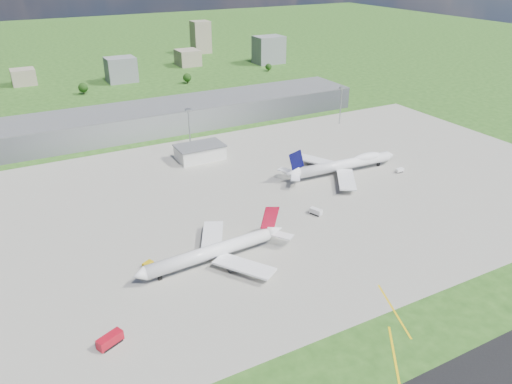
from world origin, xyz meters
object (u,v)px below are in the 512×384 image
van_white_near (316,212)px  tug_yellow (148,265)px  airliner_red_twin (216,251)px  van_white_far (400,171)px  airliner_blue_quad (344,164)px  fire_truck (110,341)px

van_white_near → tug_yellow: bearing=71.7°
airliner_red_twin → van_white_near: 57.04m
van_white_near → van_white_far: size_ratio=1.42×
airliner_blue_quad → fire_truck: (-142.24, -71.65, -3.18)m
fire_truck → van_white_far: size_ratio=1.99×
airliner_blue_quad → tug_yellow: (-119.68, -36.46, -3.97)m
van_white_far → tug_yellow: bearing=-171.8°
airliner_blue_quad → fire_truck: size_ratio=7.91×
airliner_red_twin → tug_yellow: 25.93m
airliner_red_twin → van_white_far: airliner_red_twin is taller
airliner_blue_quad → tug_yellow: airliner_blue_quad is taller
tug_yellow → van_white_near: 79.64m
airliner_red_twin → airliner_blue_quad: bearing=-158.3°
airliner_red_twin → airliner_blue_quad: size_ratio=0.92×
airliner_red_twin → fire_truck: (-46.68, -26.40, -2.83)m
van_white_near → van_white_far: bearing=-96.3°
tug_yellow → van_white_far: bearing=-18.9°
fire_truck → van_white_far: (169.06, 57.94, -0.64)m
tug_yellow → van_white_far: (146.50, 22.75, 0.15)m
tug_yellow → van_white_near: (79.51, 4.50, 0.42)m
airliner_red_twin → van_white_near: bearing=-170.1°
fire_truck → van_white_near: size_ratio=1.40×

